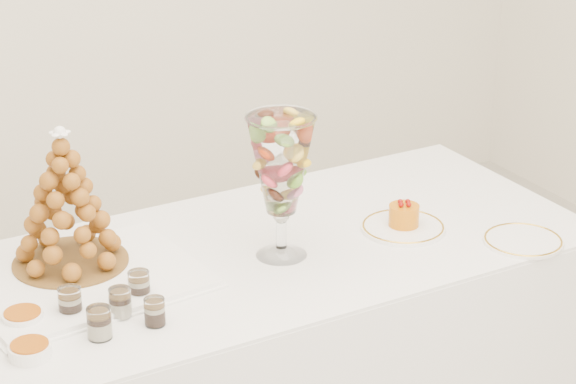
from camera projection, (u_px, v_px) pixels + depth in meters
buffet_table at (226, 384)px, 3.06m from camera, size 2.01×0.82×0.76m
lace_tray at (84, 281)px, 2.78m from camera, size 0.59×0.46×0.02m
macaron_vase at (281, 167)px, 2.83m from camera, size 0.17×0.17×0.38m
cake_plate at (403, 228)px, 3.07m from camera, size 0.23×0.23×0.01m
spare_plate at (523, 241)px, 3.00m from camera, size 0.21×0.21×0.01m
verrine_a at (70, 303)px, 2.62m from camera, size 0.06×0.06×0.07m
verrine_b at (120, 303)px, 2.62m from camera, size 0.07×0.07×0.07m
verrine_c at (139, 285)px, 2.70m from camera, size 0.06×0.06×0.07m
verrine_d at (99, 323)px, 2.53m from camera, size 0.06×0.06×0.08m
verrine_e at (155, 312)px, 2.59m from camera, size 0.06×0.06×0.07m
ramekin_back at (23, 319)px, 2.59m from camera, size 0.10×0.10×0.03m
ramekin_front at (30, 351)px, 2.46m from camera, size 0.09×0.09×0.03m
croquembouche at (65, 198)px, 2.78m from camera, size 0.30×0.30×0.37m
mousse_cake at (404, 215)px, 3.06m from camera, size 0.08×0.08×0.07m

